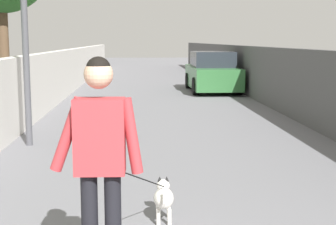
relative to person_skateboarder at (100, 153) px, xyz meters
The scene contains 6 objects.
ground_plane 12.29m from the person_skateboarder, ahead, with size 80.00×80.00×0.00m, color slate.
wall_left 10.47m from the person_skateboarder, 12.84° to the left, with size 48.00×0.30×1.62m, color silver.
fence_right 11.08m from the person_skateboarder, 22.99° to the right, with size 48.00×0.30×1.77m, color #4C4C4C.
person_skateboarder is the anchor object (origin of this frame).
dog 1.86m from the person_skateboarder, 19.80° to the right, with size 1.85×0.68×1.06m.
car_near 15.69m from the person_skateboarder, 11.68° to the right, with size 4.10×1.80×1.54m.
Camera 1 is at (-1.90, 0.71, 1.99)m, focal length 53.05 mm.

